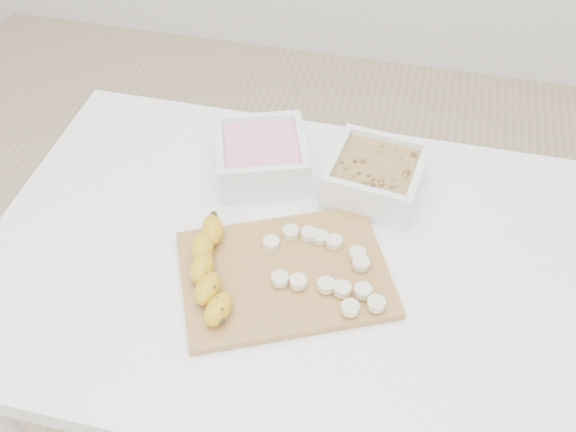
% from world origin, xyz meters
% --- Properties ---
extents(table, '(1.00, 0.70, 0.75)m').
position_xyz_m(table, '(0.00, 0.00, 0.65)').
color(table, white).
rests_on(table, ground).
extents(bowl_yogurt, '(0.21, 0.21, 0.08)m').
position_xyz_m(bowl_yogurt, '(-0.09, 0.18, 0.79)').
color(bowl_yogurt, white).
rests_on(bowl_yogurt, table).
extents(bowl_granola, '(0.18, 0.18, 0.07)m').
position_xyz_m(bowl_granola, '(0.12, 0.18, 0.79)').
color(bowl_granola, white).
rests_on(bowl_granola, table).
extents(cutting_board, '(0.39, 0.35, 0.01)m').
position_xyz_m(cutting_board, '(0.01, -0.05, 0.76)').
color(cutting_board, '#A68340').
rests_on(cutting_board, table).
extents(banana, '(0.09, 0.21, 0.04)m').
position_xyz_m(banana, '(-0.10, -0.09, 0.78)').
color(banana, '#C49515').
rests_on(banana, cutting_board).
extents(banana_slices, '(0.21, 0.16, 0.02)m').
position_xyz_m(banana_slices, '(0.08, -0.03, 0.77)').
color(banana_slices, beige).
rests_on(banana_slices, cutting_board).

